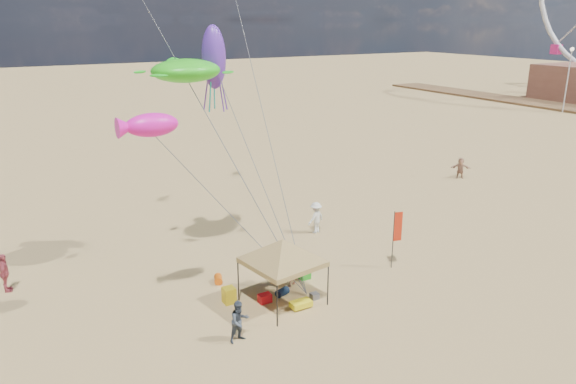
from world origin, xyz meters
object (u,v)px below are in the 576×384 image
object	(u,v)px
person_far_a	(5,273)
person_far_c	(460,168)
beach_cart	(301,304)
lamp_north	(569,69)
cooler_red	(265,298)
chair_yellow	(229,295)
cooler_blue	(307,258)
chair_green	(304,271)
person_near_a	(291,268)
canopy_tent	(283,242)
feather_flag	(397,230)
person_near_b	(240,321)
person_near_c	(316,218)

from	to	relation	value
person_far_a	person_far_c	xyz separation A→B (m)	(31.43, 2.97, -0.11)
beach_cart	lamp_north	world-z (taller)	lamp_north
cooler_red	chair_yellow	size ratio (longest dim) A/B	0.77
cooler_blue	beach_cart	xyz separation A→B (m)	(-2.66, -3.80, 0.01)
chair_yellow	lamp_north	world-z (taller)	lamp_north
chair_green	beach_cart	world-z (taller)	chair_green
chair_green	person_near_a	bearing A→B (deg)	-159.67
cooler_blue	person_near_a	world-z (taller)	person_near_a
canopy_tent	person_far_c	world-z (taller)	canopy_tent
feather_flag	person_far_a	size ratio (longest dim) A/B	1.63
cooler_blue	person_near_a	bearing A→B (deg)	-137.24
person_near_a	person_far_a	world-z (taller)	person_far_a
chair_green	person_far_c	distance (m)	21.07
person_far_a	lamp_north	xyz separation A→B (m)	(66.90, 18.52, 4.62)
person_far_a	person_far_c	size ratio (longest dim) A/B	1.14
cooler_blue	beach_cart	world-z (taller)	cooler_blue
cooler_blue	chair_green	world-z (taller)	chair_green
feather_flag	person_far_c	bearing A→B (deg)	33.25
chair_green	person_near_a	world-z (taller)	person_near_a
cooler_red	beach_cart	world-z (taller)	cooler_red
person_far_c	person_far_a	bearing A→B (deg)	-134.78
cooler_blue	person_far_a	bearing A→B (deg)	163.04
chair_green	person_far_c	size ratio (longest dim) A/B	0.44
cooler_blue	person_near_b	distance (m)	7.61
beach_cart	person_near_b	world-z (taller)	person_near_b
person_near_a	lamp_north	size ratio (longest dim) A/B	0.21
person_far_c	person_near_b	bearing A→B (deg)	-114.20
chair_yellow	person_near_a	distance (m)	3.16
cooler_red	person_far_a	distance (m)	11.61
feather_flag	chair_yellow	distance (m)	8.64
chair_green	person_far_c	world-z (taller)	person_far_c
canopy_tent	chair_yellow	distance (m)	3.37
feather_flag	person_near_a	distance (m)	5.51
cooler_red	person_near_a	world-z (taller)	person_near_a
feather_flag	person_near_c	world-z (taller)	feather_flag
person_near_b	person_far_a	bearing A→B (deg)	121.98
person_near_a	person_near_c	distance (m)	6.64
chair_yellow	person_far_c	distance (m)	24.90
lamp_north	canopy_tent	bearing A→B (deg)	-155.75
person_near_c	person_far_a	xyz separation A→B (m)	(-15.76, 0.96, -0.01)
chair_yellow	person_far_c	xyz separation A→B (m)	(23.26, 8.87, 0.44)
feather_flag	chair_green	xyz separation A→B (m)	(-4.46, 1.21, -1.61)
person_far_a	chair_yellow	bearing A→B (deg)	-118.30
person_near_b	person_far_c	world-z (taller)	person_near_b
beach_cart	person_far_c	bearing A→B (deg)	27.41
cooler_red	person_near_c	size ratio (longest dim) A/B	0.30
person_near_a	feather_flag	bearing A→B (deg)	144.15
canopy_tent	person_far_a	xyz separation A→B (m)	(-10.16, 7.05, -1.91)
canopy_tent	chair_yellow	xyz separation A→B (m)	(-1.99, 1.15, -2.46)
beach_cart	person_near_b	xyz separation A→B (m)	(-3.27, -0.93, 0.63)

